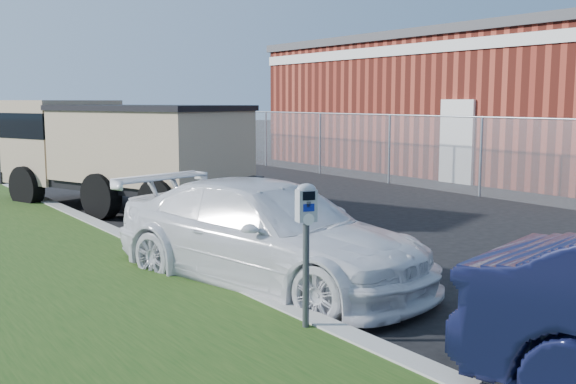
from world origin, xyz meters
TOP-DOWN VIEW (x-y plane):
  - ground at (0.00, 0.00)m, footprint 120.00×120.00m
  - chainlink_fence at (6.00, 7.00)m, footprint 0.06×30.06m
  - brick_building at (12.00, 8.00)m, footprint 9.20×14.20m
  - parking_meter at (-2.79, -1.29)m, footprint 0.20×0.16m
  - white_wagon at (-2.05, 0.52)m, footprint 2.72×4.50m
  - dump_truck at (-1.45, 6.97)m, footprint 3.79×5.90m

SIDE VIEW (x-z plane):
  - ground at x=0.00m, z-range 0.00..0.00m
  - white_wagon at x=-2.05m, z-range 0.00..1.22m
  - parking_meter at x=-2.79m, z-range 0.42..1.73m
  - dump_truck at x=-1.45m, z-range 0.14..2.31m
  - chainlink_fence at x=6.00m, z-range -13.74..16.26m
  - brick_building at x=12.00m, z-range 0.04..4.21m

